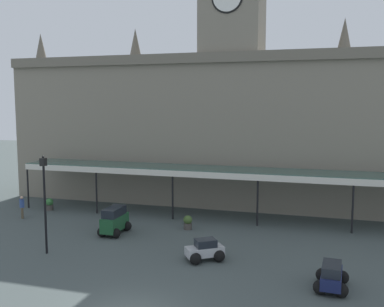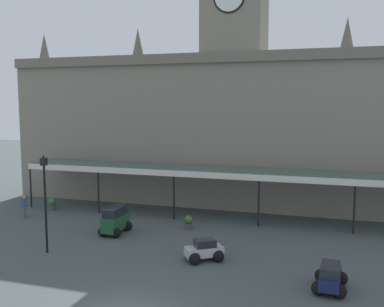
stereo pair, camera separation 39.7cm
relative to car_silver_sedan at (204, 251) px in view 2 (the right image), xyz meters
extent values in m
cube|color=gray|center=(-1.34, 14.01, 5.73)|extent=(38.77, 5.49, 12.47)
cube|color=#6C6558|center=(-1.34, 11.12, 11.56)|extent=(38.77, 0.30, 0.80)
cube|color=gray|center=(-1.34, 14.01, 15.31)|extent=(4.80, 4.80, 6.70)
cone|color=#5F594E|center=(-19.72, 14.01, 13.26)|extent=(1.10, 1.10, 2.60)
cone|color=#5F594E|center=(-10.06, 14.01, 13.26)|extent=(1.10, 1.10, 2.60)
cone|color=#5F594E|center=(7.39, 14.01, 13.26)|extent=(1.10, 1.10, 2.60)
cube|color=#38564C|center=(-1.34, 9.07, 3.14)|extent=(31.25, 3.20, 0.16)
cube|color=silver|center=(-1.34, 7.47, 2.94)|extent=(31.25, 0.12, 0.44)
cylinder|color=black|center=(-16.96, 7.62, 1.28)|extent=(0.14, 0.14, 3.57)
cylinder|color=black|center=(-10.71, 7.62, 1.28)|extent=(0.14, 0.14, 3.57)
cylinder|color=black|center=(-4.46, 7.62, 1.28)|extent=(0.14, 0.14, 3.57)
cylinder|color=black|center=(1.79, 7.62, 1.28)|extent=(0.14, 0.14, 3.57)
cylinder|color=black|center=(8.04, 7.62, 1.28)|extent=(0.14, 0.14, 3.57)
cube|color=#B2B5BA|center=(-0.01, 0.00, 0.02)|extent=(2.19, 1.89, 0.50)
cube|color=#1E232B|center=(0.03, 0.02, 0.48)|extent=(1.36, 1.28, 0.42)
sphere|color=black|center=(-0.31, -0.75, -0.18)|extent=(0.64, 0.64, 0.64)
sphere|color=black|center=(-0.81, -0.02, -0.18)|extent=(0.64, 0.64, 0.64)
sphere|color=black|center=(0.80, 0.01, -0.18)|extent=(0.64, 0.64, 0.64)
sphere|color=black|center=(0.30, 0.74, -0.18)|extent=(0.64, 0.64, 0.64)
cube|color=#19214C|center=(6.55, -1.92, 0.04)|extent=(1.05, 2.30, 0.55)
cube|color=#1E232B|center=(6.54, -2.12, 0.54)|extent=(0.93, 1.60, 0.45)
sphere|color=black|center=(6.16, -1.12, -0.18)|extent=(0.64, 0.64, 0.64)
sphere|color=black|center=(7.05, -1.18, -0.18)|extent=(0.64, 0.64, 0.64)
sphere|color=black|center=(6.05, -2.66, -0.18)|extent=(0.64, 0.64, 0.64)
sphere|color=black|center=(6.95, -2.72, -0.18)|extent=(0.64, 0.64, 0.64)
cube|color=#1E512D|center=(-6.93, 3.08, 0.24)|extent=(0.95, 2.40, 0.95)
cube|color=#1E232B|center=(-6.93, 3.03, 0.99)|extent=(0.90, 1.90, 0.55)
sphere|color=black|center=(-7.40, 3.93, -0.18)|extent=(0.64, 0.64, 0.64)
sphere|color=black|center=(-6.45, 3.93, -0.18)|extent=(0.64, 0.64, 0.64)
sphere|color=black|center=(-7.41, 2.23, -0.18)|extent=(0.64, 0.64, 0.64)
sphere|color=black|center=(-6.46, 2.23, -0.18)|extent=(0.64, 0.64, 0.64)
cylinder|color=brown|center=(-15.40, 4.80, -0.09)|extent=(0.17, 0.17, 0.82)
cylinder|color=brown|center=(-15.27, 4.62, -0.09)|extent=(0.17, 0.17, 0.82)
cylinder|color=#334C8C|center=(-15.33, 4.71, 0.63)|extent=(0.34, 0.34, 0.62)
sphere|color=tan|center=(-15.33, 4.71, 1.05)|extent=(0.23, 0.23, 0.23)
cylinder|color=black|center=(-8.96, -1.46, 2.03)|extent=(0.13, 0.13, 5.06)
cube|color=black|center=(-8.96, -1.46, 4.78)|extent=(0.30, 0.30, 0.44)
sphere|color=black|center=(-8.96, -1.46, 5.06)|extent=(0.14, 0.14, 0.14)
cylinder|color=#47423D|center=(-2.62, 5.41, -0.29)|extent=(0.56, 0.56, 0.42)
sphere|color=#3E5928|center=(-2.62, 5.41, 0.16)|extent=(0.60, 0.60, 0.60)
cylinder|color=#47423D|center=(-14.84, 7.43, -0.29)|extent=(0.56, 0.56, 0.42)
sphere|color=#357137|center=(-14.84, 7.43, 0.16)|extent=(0.60, 0.60, 0.60)
camera|label=1|loc=(5.84, -22.31, 8.03)|focal=40.92mm
camera|label=2|loc=(6.22, -22.20, 8.03)|focal=40.92mm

